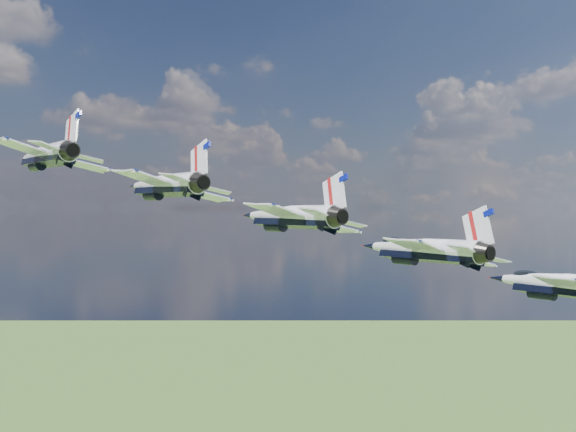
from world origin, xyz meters
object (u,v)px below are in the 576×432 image
jet_0 (45,155)px  jet_2 (288,216)px  jet_1 (163,185)px  jet_4 (560,284)px  jet_3 (420,249)px

jet_0 → jet_2: jet_0 is taller
jet_0 → jet_1: size_ratio=1.00×
jet_2 → jet_4: (18.63, -16.92, -6.17)m
jet_2 → jet_4: size_ratio=1.00×
jet_0 → jet_3: bearing=-45.9°
jet_3 → jet_1: bearing=134.1°
jet_0 → jet_3: 38.86m
jet_0 → jet_2: bearing=-45.9°
jet_2 → jet_3: size_ratio=1.00×
jet_3 → jet_2: bearing=134.1°
jet_2 → jet_3: jet_2 is taller
jet_1 → jet_3: bearing=-45.9°
jet_1 → jet_2: bearing=-45.9°
jet_0 → jet_2: 25.91m
jet_2 → jet_3: 12.95m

